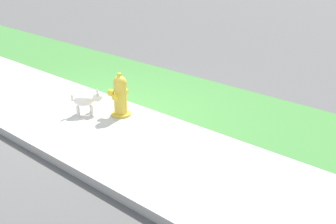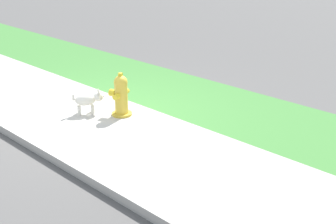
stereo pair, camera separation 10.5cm
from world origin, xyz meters
The scene contains 6 objects.
ground_plane centered at (0.00, 0.00, 0.00)m, with size 120.00×120.00×0.00m, color #5B5956.
sidewalk_pavement centered at (0.00, 0.00, 0.01)m, with size 18.00×2.11×0.01m, color #BCB7AD.
grass_verge centered at (0.00, 2.04, 0.00)m, with size 18.00×1.98×0.01m, color #47893D.
street_curb centered at (0.00, -1.13, 0.06)m, with size 18.00×0.16×0.12m, color #BCB7AD.
fire_hydrant_far_end centered at (0.25, 0.52, 0.35)m, with size 0.38×0.40×0.72m.
small_white_dog centered at (-0.19, 0.19, 0.25)m, with size 0.36×0.45×0.42m.
Camera 2 is at (5.80, -4.01, 2.81)m, focal length 50.00 mm.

